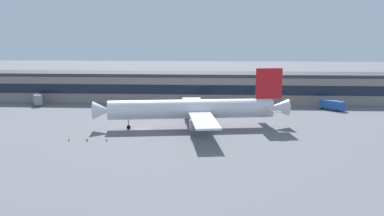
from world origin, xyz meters
The scene contains 10 objects.
ground_plane centered at (0.00, 0.00, 0.00)m, with size 600.00×600.00×0.00m, color slate.
terminal_building centered at (0.00, 50.02, 5.66)m, with size 182.99×15.54×11.28m.
airliner centered at (14.50, 2.24, 5.42)m, with size 55.22×47.35×16.73m.
pushback_tractor centered at (-4.74, 30.49, 1.05)m, with size 5.00×2.99×1.75m.
belt_loader centered at (36.21, 30.34, 1.15)m, with size 2.54×6.55×1.95m.
catering_truck centered at (-46.28, 36.48, 2.29)m, with size 6.14×7.44×4.15m.
fuel_truck centered at (60.92, 33.34, 1.88)m, with size 7.95×7.89×3.35m.
traffic_cone_0 centered at (-6.35, -14.04, 0.34)m, with size 0.54×0.54×0.68m, color #F2590C.
traffic_cone_1 centered at (-15.81, -14.41, 0.30)m, with size 0.48×0.48×0.60m, color #F2590C.
traffic_cone_2 centered at (-11.20, -14.36, 0.37)m, with size 0.60×0.60×0.75m, color #F2590C.
Camera 1 is at (20.93, -111.84, 26.06)m, focal length 38.67 mm.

